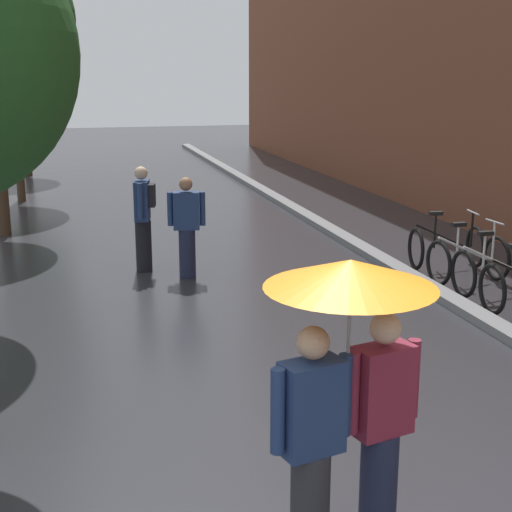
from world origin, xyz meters
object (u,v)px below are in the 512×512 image
couple_under_umbrella (349,364)px  parked_bicycle_3 (495,270)px  street_tree_4 (20,56)px  parked_bicycle_5 (446,246)px  parked_bicycle_4 (468,259)px  pedestrian_walking_far (187,227)px  street_tree_3 (8,19)px  pedestrian_walking_midground (143,216)px

couple_under_umbrella → parked_bicycle_3: bearing=49.8°
street_tree_4 → parked_bicycle_3: bearing=-64.8°
parked_bicycle_5 → parked_bicycle_4: bearing=-96.1°
pedestrian_walking_far → parked_bicycle_5: bearing=-7.1°
parked_bicycle_5 → couple_under_umbrella: (-4.35, -6.64, 0.99)m
parked_bicycle_4 → parked_bicycle_5: size_ratio=0.96×
street_tree_3 → couple_under_umbrella: bearing=-79.9°
street_tree_4 → parked_bicycle_3: 16.77m
street_tree_3 → parked_bicycle_4: (6.97, -9.48, -3.99)m
street_tree_3 → couple_under_umbrella: size_ratio=2.91×
street_tree_3 → street_tree_4: size_ratio=1.16×
couple_under_umbrella → pedestrian_walking_far: couple_under_umbrella is taller
street_tree_3 → parked_bicycle_3: street_tree_3 is taller
street_tree_4 → parked_bicycle_5: size_ratio=4.46×
parked_bicycle_5 → pedestrian_walking_far: size_ratio=0.73×
street_tree_4 → pedestrian_walking_far: street_tree_4 is taller
street_tree_4 → parked_bicycle_4: size_ratio=4.65×
parked_bicycle_3 → parked_bicycle_5: bearing=88.4°
parked_bicycle_4 → pedestrian_walking_far: pedestrian_walking_far is taller
couple_under_umbrella → pedestrian_walking_far: size_ratio=1.29×
parked_bicycle_4 → pedestrian_walking_midground: 5.15m
street_tree_4 → parked_bicycle_3: size_ratio=4.76×
couple_under_umbrella → pedestrian_walking_midground: couple_under_umbrella is taller
parked_bicycle_3 → couple_under_umbrella: size_ratio=0.53×
parked_bicycle_3 → couple_under_umbrella: 6.74m
parked_bicycle_3 → pedestrian_walking_far: size_ratio=0.68×
parked_bicycle_4 → parked_bicycle_3: bearing=-85.8°
street_tree_4 → pedestrian_walking_far: size_ratio=3.24×
parked_bicycle_5 → pedestrian_walking_midground: size_ratio=0.68×
parked_bicycle_4 → pedestrian_walking_far: 4.37m
parked_bicycle_4 → pedestrian_walking_far: bearing=161.4°
parked_bicycle_4 → street_tree_4: bearing=116.1°
parked_bicycle_5 → pedestrian_walking_midground: bearing=167.4°
street_tree_4 → parked_bicycle_5: (7.05, -13.35, -3.20)m
street_tree_4 → parked_bicycle_4: 16.15m
parked_bicycle_4 → parked_bicycle_5: 0.87m
parked_bicycle_5 → couple_under_umbrella: couple_under_umbrella is taller
parked_bicycle_4 → pedestrian_walking_midground: (-4.73, 1.95, 0.53)m
parked_bicycle_4 → parked_bicycle_5: same height
street_tree_4 → pedestrian_walking_far: bearing=-77.5°
parked_bicycle_4 → couple_under_umbrella: (-4.25, -5.77, 0.99)m
parked_bicycle_4 → pedestrian_walking_midground: pedestrian_walking_midground is taller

